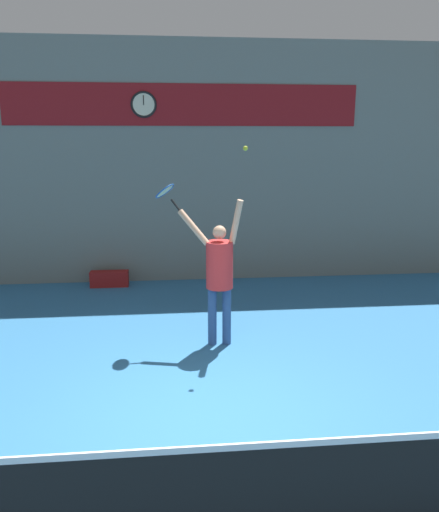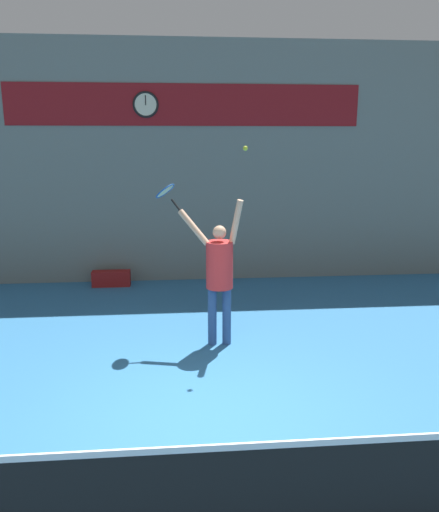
{
  "view_description": "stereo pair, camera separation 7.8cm",
  "coord_description": "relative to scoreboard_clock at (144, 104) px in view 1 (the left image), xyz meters",
  "views": [
    {
      "loc": [
        -0.31,
        -4.7,
        3.0
      ],
      "look_at": [
        0.38,
        2.3,
        1.36
      ],
      "focal_mm": 35.0,
      "sensor_mm": 36.0,
      "label": 1
    },
    {
      "loc": [
        -0.23,
        -4.71,
        3.0
      ],
      "look_at": [
        0.38,
        2.3,
        1.36
      ],
      "focal_mm": 35.0,
      "sensor_mm": 36.0,
      "label": 2
    }
  ],
  "objects": [
    {
      "name": "sponsor_banner",
      "position": [
        0.8,
        0.02,
        -0.0
      ],
      "size": [
        7.2,
        0.02,
        0.83
      ],
      "color": "maroon"
    },
    {
      "name": "tennis_racket",
      "position": [
        0.43,
        -3.18,
        -1.45
      ],
      "size": [
        0.43,
        0.42,
        0.41
      ],
      "color": "black"
    },
    {
      "name": "tennis_player",
      "position": [
        1.18,
        -3.57,
        -2.56
      ],
      "size": [
        0.95,
        0.56,
        2.19
      ],
      "color": "#2D4C7F",
      "rests_on": "ground_plane"
    },
    {
      "name": "tennis_ball",
      "position": [
        1.52,
        -3.72,
        -0.81
      ],
      "size": [
        0.07,
        0.07,
        0.07
      ],
      "color": "#CCDB2D"
    },
    {
      "name": "equipment_bag",
      "position": [
        -0.81,
        -0.33,
        -3.53
      ],
      "size": [
        0.79,
        0.24,
        0.33
      ],
      "color": "maroon",
      "rests_on": "ground_plane"
    },
    {
      "name": "back_wall",
      "position": [
        0.8,
        0.08,
        -1.2
      ],
      "size": [
        18.0,
        0.1,
        5.0
      ],
      "color": "slate",
      "rests_on": "ground_plane"
    },
    {
      "name": "court_net",
      "position": [
        0.8,
        -7.54,
        -3.2
      ],
      "size": [
        6.32,
        0.07,
        1.06
      ],
      "color": "#333333",
      "rests_on": "ground_plane"
    },
    {
      "name": "scoreboard_clock",
      "position": [
        0.0,
        0.0,
        0.0
      ],
      "size": [
        0.53,
        0.05,
        0.53
      ],
      "color": "beige"
    },
    {
      "name": "ground_plane",
      "position": [
        0.8,
        -5.87,
        -3.7
      ],
      "size": [
        18.0,
        18.0,
        0.0
      ],
      "primitive_type": "plane",
      "color": "teal"
    }
  ]
}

